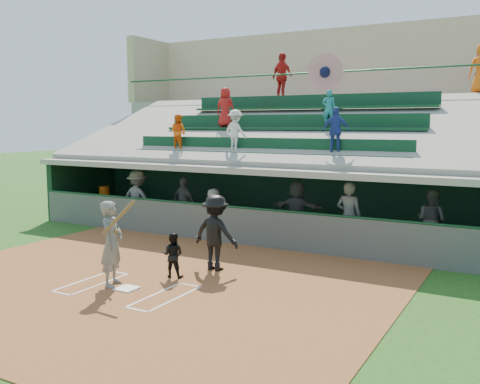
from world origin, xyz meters
The scene contains 20 objects.
ground centered at (0.00, 0.00, 0.00)m, with size 100.00×100.00×0.00m, color #1E4A15.
dirt_slab centered at (0.00, 0.50, 0.01)m, with size 11.00×9.00×0.02m, color brown.
home_plate centered at (0.00, 0.00, 0.04)m, with size 0.43×0.43×0.03m, color white.
batters_box_chalk centered at (0.00, 0.00, 0.02)m, with size 2.65×1.85×0.01m.
dugout_floor centered at (0.00, 6.75, 0.02)m, with size 16.00×3.50×0.04m, color gray.
concourse_slab centered at (0.00, 13.50, 2.30)m, with size 20.00×3.00×4.60m, color gray.
grandstand centered at (-0.01, 10.51, 2.26)m, with size 20.40×10.40×7.80m.
batter_at_plate centered at (-0.45, 0.06, 0.97)m, with size 0.95×0.82×1.95m.
catcher centered at (0.32, 1.24, 0.54)m, with size 0.51×0.40×1.05m, color black.
home_umpire centered at (0.85, 2.27, 0.94)m, with size 1.19×0.68×1.84m, color black.
dugout_bench centered at (-0.17, 8.01, 0.27)m, with size 15.02×0.45×0.45m, color brown.
white_table centered at (-6.78, 6.54, 0.42)m, with size 0.88×0.66×0.77m, color silver.
water_cooler centered at (-6.82, 6.59, 1.00)m, with size 0.39×0.39×0.39m, color #E15C0D.
dugout_player_a centered at (-4.38, 5.63, 1.01)m, with size 1.25×0.72×1.94m, color #585A55.
dugout_player_b centered at (-2.89, 6.27, 0.90)m, with size 1.00×0.42×1.71m, color #5D5F5A.
dugout_player_c centered at (-1.07, 5.26, 0.82)m, with size 0.76×0.49×1.55m, color #5E605B.
dugout_player_d centered at (1.16, 6.58, 0.93)m, with size 1.65×0.53×1.78m, color #555752.
dugout_player_e centered at (3.11, 5.65, 1.01)m, with size 0.71×0.47×1.94m, color #51534E.
dugout_player_f centered at (5.10, 6.81, 0.91)m, with size 0.84×0.66×1.74m, color #5B5E59.
concourse_staff_a centered at (-2.23, 12.76, 5.59)m, with size 1.16×0.48×1.98m, color #B61914.
Camera 1 is at (7.58, -8.57, 3.57)m, focal length 40.00 mm.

